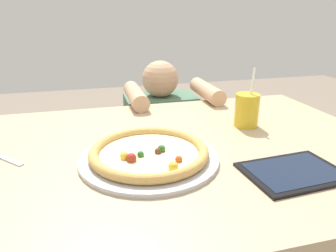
# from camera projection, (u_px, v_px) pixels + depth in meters

# --- Properties ---
(dining_table) EXTENTS (1.28, 0.91, 0.75)m
(dining_table) POSITION_uv_depth(u_px,v_px,m) (182.00, 177.00, 0.96)
(dining_table) COLOR tan
(dining_table) RESTS_ON ground
(pizza_near) EXTENTS (0.37, 0.37, 0.04)m
(pizza_near) POSITION_uv_depth(u_px,v_px,m) (149.00, 154.00, 0.83)
(pizza_near) COLOR #B7B7BC
(pizza_near) RESTS_ON dining_table
(drink_cup_colored) EXTENTS (0.08, 0.08, 0.20)m
(drink_cup_colored) POSITION_uv_depth(u_px,v_px,m) (247.00, 110.00, 1.06)
(drink_cup_colored) COLOR gold
(drink_cup_colored) RESTS_ON dining_table
(tablet) EXTENTS (0.25, 0.19, 0.01)m
(tablet) POSITION_uv_depth(u_px,v_px,m) (293.00, 172.00, 0.76)
(tablet) COLOR black
(tablet) RESTS_ON dining_table
(diner_seated) EXTENTS (0.40, 0.51, 0.89)m
(diner_seated) POSITION_uv_depth(u_px,v_px,m) (161.00, 150.00, 1.70)
(diner_seated) COLOR #333847
(diner_seated) RESTS_ON ground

